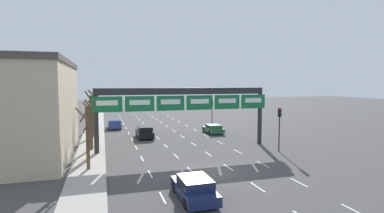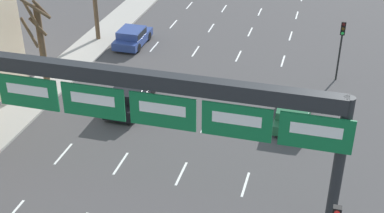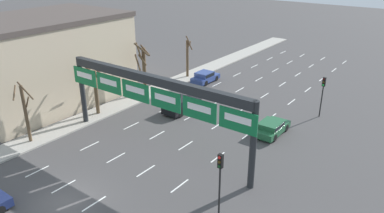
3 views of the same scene
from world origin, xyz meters
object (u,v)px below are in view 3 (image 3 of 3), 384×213
Objects in this scene: car_black at (181,104)px; tree_bare_closest at (188,56)px; car_blue at (205,77)px; tree_bare_third at (96,88)px; traffic_light_near_gantry at (323,89)px; traffic_light_mid_block at (220,173)px; car_green at (271,127)px; sign_gantry at (152,91)px; tree_bare_second at (25,111)px; tree_bare_furthest at (143,67)px.

car_black is 0.81× the size of tree_bare_closest.
tree_bare_third is at bearing -101.09° from car_blue.
traffic_light_mid_block is at bearing -89.26° from traffic_light_near_gantry.
car_green is at bearing 4.94° from car_black.
sign_gantry is 11.30m from tree_bare_second.
tree_bare_closest is 1.03× the size of tree_bare_third.
sign_gantry is at bearing -120.17° from traffic_light_near_gantry.
tree_bare_second reaches higher than traffic_light_near_gantry.
sign_gantry is at bearing 155.86° from traffic_light_mid_block.
car_blue reaches higher than car_green.
tree_bare_closest is 0.89× the size of tree_bare_furthest.
sign_gantry is 3.57× the size of tree_bare_third.
sign_gantry is 10.10m from tree_bare_third.
tree_bare_third is (-6.33, -5.70, 2.13)m from car_black.
car_blue is 26.36m from traffic_light_mid_block.
car_green is 16.52m from tree_bare_furthest.
tree_bare_second reaches higher than car_blue.
car_black is 8.78m from tree_bare_third.
tree_bare_closest is at bearing 119.15° from sign_gantry.
traffic_light_near_gantry is 0.79× the size of tree_bare_third.
tree_bare_third reaches higher than traffic_light_mid_block.
car_green is at bearing -109.02° from traffic_light_near_gantry.
car_black is 11.57m from tree_bare_closest.
car_green is 17.55m from tree_bare_third.
tree_bare_closest reaches higher than tree_bare_third.
car_blue is 0.88× the size of traffic_light_mid_block.
tree_bare_second is at bearing -89.36° from tree_bare_furthest.
sign_gantry is at bearing -43.14° from tree_bare_furthest.
sign_gantry reaches higher than tree_bare_second.
car_black is at bearing -69.76° from car_blue.
car_black is 9.83m from car_green.
car_black is 7.12m from tree_bare_furthest.
traffic_light_mid_block is (0.25, -19.13, 0.25)m from traffic_light_near_gantry.
car_green is 1.05× the size of car_blue.
traffic_light_mid_block is at bearing -24.14° from sign_gantry.
tree_bare_third is (-18.36, -13.02, -0.05)m from traffic_light_near_gantry.
car_black is at bearing 41.97° from tree_bare_third.
tree_bare_closest reaches higher than car_green.
tree_bare_furthest is at bearing 90.64° from tree_bare_second.
traffic_light_near_gantry is 0.76× the size of tree_bare_closest.
car_green is at bearing -1.85° from tree_bare_furthest.
tree_bare_third reaches higher than car_blue.
traffic_light_mid_block is 18.66m from tree_bare_second.
car_green is 15.64m from car_blue.
tree_bare_furthest is at bearing -162.19° from traffic_light_near_gantry.
traffic_light_mid_block is (9.02, -4.04, -2.10)m from sign_gantry.
tree_bare_closest is at bearing 173.39° from traffic_light_near_gantry.
car_black is at bearing -148.67° from traffic_light_near_gantry.
tree_bare_second is at bearing -150.16° from sign_gantry.
traffic_light_near_gantry is at bearing -7.06° from car_blue.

